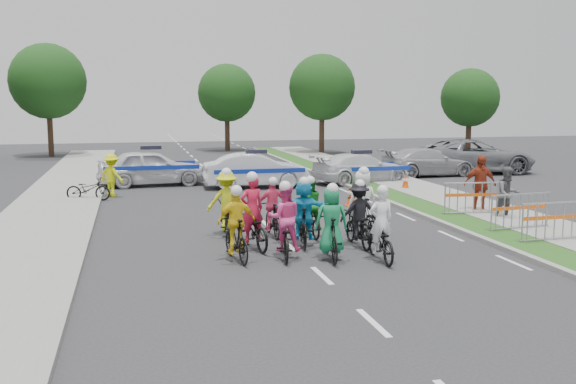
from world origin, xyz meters
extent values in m
plane|color=#28282B|center=(0.00, 0.00, 0.00)|extent=(90.00, 90.00, 0.00)
cube|color=gray|center=(5.10, 5.00, 0.06)|extent=(0.20, 60.00, 0.12)
cube|color=#234F19|center=(5.80, 5.00, 0.06)|extent=(1.20, 60.00, 0.11)
cube|color=gray|center=(7.60, 5.00, 0.07)|extent=(2.40, 60.00, 0.13)
cube|color=gray|center=(-6.50, 5.00, 0.07)|extent=(3.00, 60.00, 0.13)
imported|color=black|center=(1.69, 0.95, 0.46)|extent=(0.71, 1.79, 0.92)
imported|color=white|center=(1.69, 0.90, 0.95)|extent=(0.58, 0.40, 1.54)
sphere|color=white|center=(1.69, 0.85, 1.66)|extent=(0.27, 0.27, 0.27)
imported|color=black|center=(0.60, 1.29, 0.52)|extent=(0.72, 1.79, 1.04)
imported|color=#18854F|center=(0.60, 1.24, 0.96)|extent=(0.83, 0.60, 1.57)
sphere|color=white|center=(0.60, 1.19, 1.69)|extent=(0.27, 0.27, 0.27)
imported|color=black|center=(-0.41, 1.74, 0.48)|extent=(0.92, 1.90, 0.96)
imported|color=#F04291|center=(-0.41, 1.69, 0.98)|extent=(0.86, 0.72, 1.59)
sphere|color=white|center=(-0.41, 1.64, 1.72)|extent=(0.28, 0.28, 0.28)
imported|color=black|center=(-1.56, 1.72, 0.51)|extent=(0.72, 1.76, 1.03)
imported|color=yellow|center=(-1.56, 1.67, 0.95)|extent=(0.95, 0.50, 1.54)
sphere|color=white|center=(-1.56, 1.62, 1.66)|extent=(0.27, 0.27, 0.27)
imported|color=black|center=(1.69, 2.45, 0.45)|extent=(0.63, 1.72, 0.90)
imported|color=black|center=(1.69, 2.40, 0.93)|extent=(0.98, 0.57, 1.49)
sphere|color=white|center=(1.69, 2.35, 1.61)|extent=(0.26, 0.26, 0.26)
imported|color=black|center=(0.35, 2.85, 0.51)|extent=(0.78, 1.77, 1.03)
imported|color=#1CA2D7|center=(0.35, 2.80, 0.95)|extent=(1.49, 0.70, 1.54)
sphere|color=white|center=(0.35, 2.75, 1.67)|extent=(0.27, 0.27, 0.27)
imported|color=black|center=(-0.98, 2.87, 0.51)|extent=(1.04, 2.02, 1.01)
imported|color=red|center=(-0.98, 2.82, 1.02)|extent=(0.68, 0.52, 1.68)
sphere|color=white|center=(-0.98, 2.77, 1.82)|extent=(0.29, 0.29, 0.29)
imported|color=black|center=(2.20, 3.56, 0.55)|extent=(0.61, 1.87, 1.11)
imported|color=white|center=(2.20, 3.51, 1.01)|extent=(0.84, 0.57, 1.66)
sphere|color=white|center=(2.20, 3.46, 1.79)|extent=(0.29, 0.29, 0.29)
imported|color=black|center=(0.82, 3.95, 0.43)|extent=(0.64, 1.66, 0.86)
imported|color=#198B23|center=(0.82, 3.90, 0.90)|extent=(0.72, 0.57, 1.44)
sphere|color=white|center=(0.82, 3.85, 1.55)|extent=(0.25, 0.25, 0.25)
imported|color=black|center=(-0.17, 4.13, 0.47)|extent=(0.47, 1.58, 0.95)
imported|color=#FA4579|center=(-0.17, 4.08, 0.89)|extent=(0.84, 0.36, 1.42)
sphere|color=white|center=(-0.17, 4.03, 1.54)|extent=(0.25, 0.25, 0.25)
imported|color=black|center=(-1.38, 4.50, 0.49)|extent=(0.66, 1.87, 0.98)
imported|color=#CDDD17|center=(-1.38, 4.45, 0.99)|extent=(1.06, 0.61, 1.63)
sphere|color=white|center=(-1.38, 4.40, 1.76)|extent=(0.28, 0.28, 0.28)
imported|color=silver|center=(-3.04, 15.71, 0.79)|extent=(4.77, 2.23, 1.58)
imported|color=silver|center=(1.27, 13.96, 0.73)|extent=(4.50, 1.76, 1.46)
imported|color=silver|center=(6.18, 14.39, 0.66)|extent=(4.79, 2.56, 1.32)
imported|color=#A9A9AD|center=(10.27, 16.07, 0.68)|extent=(4.79, 2.10, 1.37)
imported|color=slate|center=(13.01, 16.65, 0.86)|extent=(6.42, 3.33, 1.73)
imported|color=#4F4E53|center=(7.41, 4.70, 0.84)|extent=(0.83, 0.65, 1.68)
imported|color=maroon|center=(7.23, 6.04, 0.97)|extent=(1.15, 0.51, 1.93)
imported|color=#CEDB0B|center=(-4.63, 12.73, 0.83)|extent=(1.21, 1.17, 1.66)
cube|color=#F24C0C|center=(3.64, 8.50, 0.01)|extent=(0.40, 0.40, 0.03)
cone|color=#F24C0C|center=(3.64, 8.50, 0.35)|extent=(0.36, 0.36, 0.70)
cylinder|color=silver|center=(3.64, 8.50, 0.45)|extent=(0.29, 0.29, 0.08)
cube|color=#F24C0C|center=(7.05, 11.52, 0.01)|extent=(0.40, 0.40, 0.03)
cone|color=#F24C0C|center=(7.05, 11.52, 0.35)|extent=(0.36, 0.36, 0.70)
cylinder|color=silver|center=(7.05, 11.52, 0.45)|extent=(0.29, 0.29, 0.08)
imported|color=black|center=(-5.47, 11.93, 0.43)|extent=(1.72, 0.96, 0.86)
cylinder|color=#382619|center=(9.00, 30.00, 1.62)|extent=(0.36, 0.36, 3.25)
sphere|color=#113410|center=(9.00, 30.00, 4.55)|extent=(4.55, 4.55, 4.55)
cylinder|color=#382619|center=(18.00, 26.00, 1.38)|extent=(0.36, 0.36, 2.75)
sphere|color=#113410|center=(18.00, 26.00, 3.85)|extent=(3.85, 3.85, 3.85)
cylinder|color=#382619|center=(-9.00, 32.00, 1.75)|extent=(0.36, 0.36, 3.50)
sphere|color=#113410|center=(-9.00, 32.00, 4.90)|extent=(4.90, 4.90, 4.90)
cylinder|color=#382619|center=(3.00, 34.00, 1.50)|extent=(0.36, 0.36, 3.00)
sphere|color=#113410|center=(3.00, 34.00, 4.20)|extent=(4.20, 4.20, 4.20)
camera|label=1|loc=(-3.85, -12.71, 3.72)|focal=40.00mm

